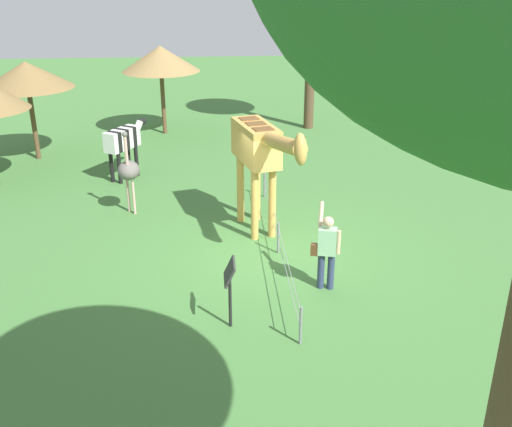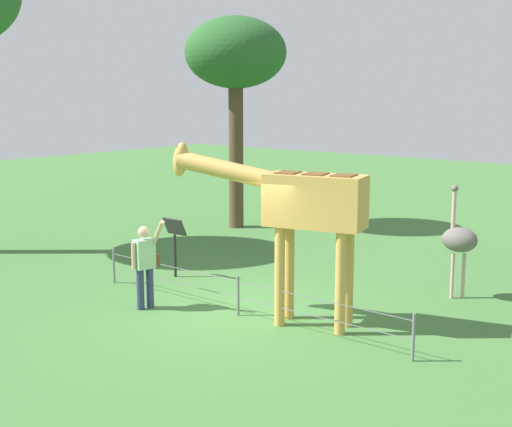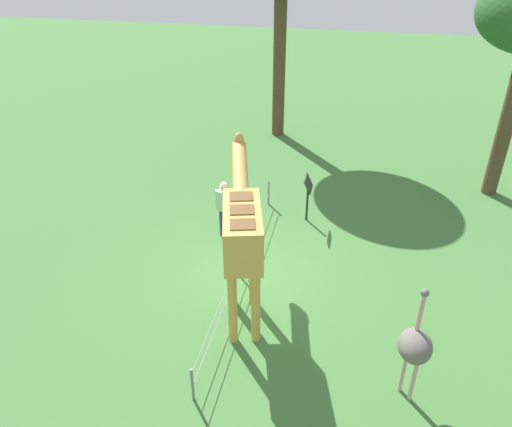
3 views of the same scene
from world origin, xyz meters
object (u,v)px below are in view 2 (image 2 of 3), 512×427
giraffe (299,206)px  info_sign (175,235)px  tree_east (236,57)px  ostrich (459,240)px  visitor (145,262)px

giraffe → info_sign: (3.96, -0.86, -1.15)m
giraffe → tree_east: tree_east is taller
giraffe → ostrich: giraffe is taller
ostrich → info_sign: 5.99m
visitor → tree_east: bearing=-61.0°
visitor → ostrich: 6.10m
ostrich → info_sign: size_ratio=1.70×
visitor → ostrich: bearing=-134.2°
giraffe → ostrich: size_ratio=1.63×
giraffe → visitor: size_ratio=2.11×
ostrich → tree_east: bearing=-19.0°
giraffe → tree_east: size_ratio=0.59×
tree_east → giraffe: bearing=137.8°
giraffe → ostrich: bearing=-115.0°
ostrich → tree_east: (8.24, -2.83, 3.85)m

